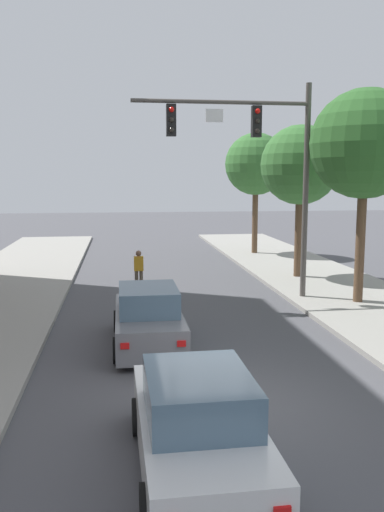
% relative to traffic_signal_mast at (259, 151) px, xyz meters
% --- Properties ---
extents(ground_plane, '(120.00, 120.00, 0.00)m').
position_rel_traffic_signal_mast_xyz_m(ground_plane, '(-2.86, -8.45, -5.32)').
color(ground_plane, '#4C4C51').
extents(traffic_signal_mast, '(6.22, 0.38, 7.50)m').
position_rel_traffic_signal_mast_xyz_m(traffic_signal_mast, '(0.00, 0.00, 0.00)').
color(traffic_signal_mast, '#514C47').
rests_on(traffic_signal_mast, sidewalk_right).
extents(car_lead_grey, '(1.84, 4.24, 1.60)m').
position_rel_traffic_signal_mast_xyz_m(car_lead_grey, '(-4.12, -4.55, -4.60)').
color(car_lead_grey, slate).
rests_on(car_lead_grey, ground).
extents(car_following_white, '(1.87, 4.26, 1.60)m').
position_rel_traffic_signal_mast_xyz_m(car_following_white, '(-3.74, -10.79, -4.60)').
color(car_following_white, silver).
rests_on(car_following_white, ground).
extents(pedestrian_crossing_road, '(0.36, 0.22, 1.64)m').
position_rel_traffic_signal_mast_xyz_m(pedestrian_crossing_road, '(-4.12, 2.17, -4.41)').
color(pedestrian_crossing_road, brown).
rests_on(pedestrian_crossing_road, ground).
extents(street_tree_second, '(3.66, 3.66, 7.21)m').
position_rel_traffic_signal_mast_xyz_m(street_tree_second, '(3.35, -1.07, 0.18)').
color(street_tree_second, brown).
rests_on(street_tree_second, sidewalk_right).
extents(street_tree_third, '(3.38, 3.38, 6.50)m').
position_rel_traffic_signal_mast_xyz_m(street_tree_third, '(2.86, 3.86, -0.39)').
color(street_tree_third, brown).
rests_on(street_tree_third, sidewalk_right).
extents(street_tree_farthest, '(3.48, 3.48, 6.79)m').
position_rel_traffic_signal_mast_xyz_m(street_tree_farthest, '(2.86, 11.33, -0.16)').
color(street_tree_farthest, brown).
rests_on(street_tree_farthest, sidewalk_right).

